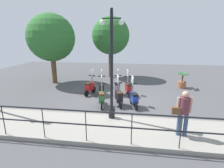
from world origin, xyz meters
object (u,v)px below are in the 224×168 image
at_px(scooter_far_2, 102,88).
at_px(scooter_far_0, 128,88).
at_px(tree_distant, 111,36).
at_px(potted_palm, 182,82).
at_px(scooter_near_0, 134,98).
at_px(lamp_post_near, 112,73).
at_px(scooter_near_1, 119,96).
at_px(scooter_far_1, 117,87).
at_px(pedestrian_with_bag, 183,110).
at_px(scooter_near_2, 102,97).
at_px(scooter_far_3, 90,87).
at_px(tree_large, 51,38).

bearing_deg(scooter_far_2, scooter_far_0, -92.45).
relative_size(tree_distant, scooter_far_2, 3.31).
distance_m(potted_palm, scooter_near_0, 5.08).
relative_size(lamp_post_near, tree_distant, 0.85).
xyz_separation_m(scooter_near_1, scooter_far_1, (1.71, 0.26, 0.00)).
xyz_separation_m(scooter_near_0, scooter_far_0, (1.71, 0.36, 0.00)).
distance_m(lamp_post_near, pedestrian_with_bag, 2.92).
height_order(scooter_near_2, scooter_far_3, same).
height_order(scooter_near_0, scooter_far_2, same).
xyz_separation_m(tree_distant, scooter_near_1, (-6.49, -1.37, -3.02)).
bearing_deg(scooter_far_1, scooter_near_2, 161.53).
distance_m(pedestrian_with_bag, scooter_far_3, 6.13).
bearing_deg(tree_distant, scooter_far_1, -166.90).
relative_size(pedestrian_with_bag, scooter_far_3, 1.03).
bearing_deg(scooter_far_3, lamp_post_near, -133.99).
relative_size(scooter_near_1, scooter_far_2, 1.00).
distance_m(pedestrian_with_bag, scooter_near_0, 3.20).
bearing_deg(potted_palm, scooter_near_1, 133.46).
bearing_deg(pedestrian_with_bag, scooter_near_2, 52.25).
xyz_separation_m(potted_palm, scooter_near_1, (-3.80, 4.01, 0.04)).
height_order(scooter_far_1, scooter_far_3, same).
bearing_deg(lamp_post_near, potted_palm, -36.65).
xyz_separation_m(tree_large, potted_palm, (-0.11, -9.35, -2.92)).
bearing_deg(scooter_near_2, scooter_near_0, -94.49).
height_order(potted_palm, scooter_far_3, scooter_far_3).
bearing_deg(scooter_near_1, potted_palm, -63.08).
height_order(scooter_far_2, scooter_far_3, same).
height_order(scooter_near_0, scooter_near_1, same).
height_order(pedestrian_with_bag, potted_palm, pedestrian_with_bag).
bearing_deg(tree_distant, scooter_near_2, -175.52).
bearing_deg(scooter_far_1, scooter_near_1, -173.46).
distance_m(potted_palm, scooter_near_2, 6.32).
xyz_separation_m(scooter_far_1, scooter_far_2, (-0.29, 0.93, 0.00)).
xyz_separation_m(lamp_post_near, tree_distant, (8.25, 1.25, 1.45)).
height_order(scooter_near_1, scooter_far_2, same).
xyz_separation_m(lamp_post_near, tree_large, (5.66, 5.22, 1.30)).
height_order(tree_distant, potted_palm, tree_distant).
xyz_separation_m(pedestrian_with_bag, tree_large, (6.67, 7.78, 2.28)).
relative_size(lamp_post_near, scooter_far_2, 2.80).
distance_m(scooter_near_1, scooter_far_1, 1.73).
bearing_deg(scooter_near_0, scooter_far_2, 34.72).
relative_size(potted_palm, scooter_near_0, 0.69).
distance_m(tree_large, scooter_far_3, 5.08).
bearing_deg(scooter_far_0, scooter_near_2, 133.03).
xyz_separation_m(scooter_near_0, scooter_near_2, (-0.16, 1.60, 0.00)).
relative_size(tree_distant, scooter_near_0, 3.31).
xyz_separation_m(tree_large, scooter_far_0, (-2.30, -5.75, -2.88)).
bearing_deg(scooter_far_2, pedestrian_with_bag, -148.18).
distance_m(scooter_near_2, scooter_far_0, 2.25).
relative_size(pedestrian_with_bag, scooter_near_2, 1.03).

